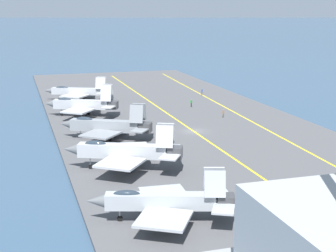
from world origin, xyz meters
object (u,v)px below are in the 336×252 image
(parked_jet_fourth, at_px, (83,104))
(parked_jet_fifth, at_px, (79,91))
(parked_jet_second, at_px, (125,151))
(crew_green_vest, at_px, (191,103))
(parked_jet_third, at_px, (107,126))
(crew_blue_vest, at_px, (202,92))
(crew_brown_vest, at_px, (223,113))
(parked_jet_nearest, at_px, (164,201))

(parked_jet_fourth, height_order, parked_jet_fifth, parked_jet_fourth)
(parked_jet_second, xyz_separation_m, crew_green_vest, (40.73, -24.18, -1.78))
(parked_jet_third, xyz_separation_m, parked_jet_fifth, (38.35, -0.17, -0.08))
(parked_jet_second, distance_m, crew_green_vest, 47.40)
(parked_jet_fourth, distance_m, crew_green_vest, 25.19)
(crew_green_vest, bearing_deg, parked_jet_fifth, 56.77)
(crew_blue_vest, bearing_deg, parked_jet_third, 139.84)
(parked_jet_third, distance_m, crew_green_vest, 32.97)
(parked_jet_fourth, relative_size, crew_blue_vest, 9.06)
(parked_jet_fourth, distance_m, crew_brown_vest, 29.15)
(crew_green_vest, xyz_separation_m, crew_blue_vest, (14.19, -7.89, -0.05))
(parked_jet_third, distance_m, parked_jet_fifth, 38.35)
(parked_jet_fifth, bearing_deg, parked_jet_nearest, 179.59)
(parked_jet_nearest, xyz_separation_m, parked_jet_fourth, (56.10, 1.06, 0.29))
(parked_jet_fourth, relative_size, crew_brown_vest, 8.98)
(parked_jet_fourth, xyz_separation_m, crew_brown_vest, (-9.58, -27.49, -1.60))
(parked_jet_nearest, height_order, crew_blue_vest, parked_jet_nearest)
(parked_jet_second, height_order, crew_blue_vest, parked_jet_second)
(parked_jet_second, bearing_deg, crew_blue_vest, -30.28)
(parked_jet_fourth, xyz_separation_m, crew_green_vest, (3.06, -24.96, -1.56))
(parked_jet_second, height_order, parked_jet_fourth, parked_jet_fourth)
(parked_jet_second, height_order, parked_jet_fifth, parked_jet_second)
(parked_jet_fourth, bearing_deg, crew_blue_vest, -62.28)
(crew_green_vest, height_order, crew_brown_vest, crew_green_vest)
(parked_jet_second, bearing_deg, parked_jet_fifth, -0.84)
(parked_jet_third, relative_size, crew_brown_vest, 9.33)
(parked_jet_fifth, xyz_separation_m, crew_brown_vest, (-27.95, -25.89, -1.35))
(parked_jet_second, xyz_separation_m, parked_jet_third, (17.69, -0.65, -0.39))
(parked_jet_nearest, distance_m, crew_green_vest, 63.82)
(parked_jet_third, relative_size, parked_jet_fourth, 1.04)
(parked_jet_fifth, height_order, crew_blue_vest, parked_jet_fifth)
(parked_jet_nearest, distance_m, parked_jet_fifth, 74.47)
(crew_green_vest, bearing_deg, parked_jet_nearest, 158.01)
(parked_jet_fifth, bearing_deg, parked_jet_second, 179.16)
(parked_jet_second, height_order, crew_green_vest, parked_jet_second)
(parked_jet_third, bearing_deg, crew_blue_vest, -40.16)
(parked_jet_nearest, distance_m, parked_jet_third, 36.12)
(parked_jet_second, height_order, parked_jet_third, parked_jet_second)
(crew_green_vest, bearing_deg, crew_brown_vest, -168.67)
(parked_jet_nearest, xyz_separation_m, crew_blue_vest, (73.36, -31.79, -1.31))
(crew_blue_vest, bearing_deg, parked_jet_fourth, 117.72)
(parked_jet_second, xyz_separation_m, parked_jet_fourth, (37.67, 0.77, -0.22))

